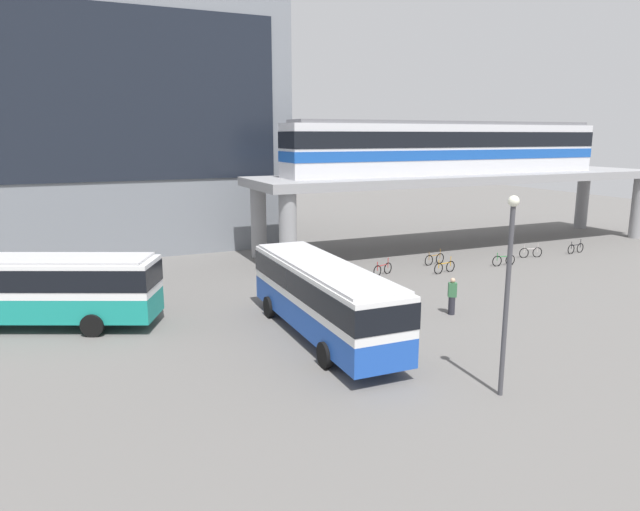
% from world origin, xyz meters
% --- Properties ---
extents(ground_plane, '(120.00, 120.00, 0.00)m').
position_xyz_m(ground_plane, '(0.00, 10.00, 0.00)').
color(ground_plane, '#605E5B').
extents(station_building, '(31.38, 15.66, 20.24)m').
position_xyz_m(station_building, '(-10.38, 28.55, 10.12)').
color(station_building, slate).
rests_on(station_building, ground_plane).
extents(elevated_platform, '(33.91, 7.30, 5.67)m').
position_xyz_m(elevated_platform, '(17.32, 15.12, 4.97)').
color(elevated_platform, gray).
rests_on(elevated_platform, ground_plane).
extents(train, '(25.93, 2.96, 3.84)m').
position_xyz_m(train, '(15.57, 15.12, 7.64)').
color(train, silver).
rests_on(train, elevated_platform).
extents(bus_main, '(2.92, 11.08, 3.22)m').
position_xyz_m(bus_main, '(-1.18, 1.11, 1.99)').
color(bus_main, '#1E4CB2').
rests_on(bus_main, ground_plane).
extents(bus_secondary, '(11.10, 6.89, 3.22)m').
position_xyz_m(bus_secondary, '(-12.47, 7.65, 1.99)').
color(bus_secondary, teal).
rests_on(bus_secondary, ground_plane).
extents(bicycle_orange, '(1.78, 0.35, 1.04)m').
position_xyz_m(bicycle_orange, '(10.67, 8.53, 0.36)').
color(bicycle_orange, black).
rests_on(bicycle_orange, ground_plane).
extents(bicycle_brown, '(1.77, 0.39, 1.04)m').
position_xyz_m(bicycle_brown, '(11.51, 10.79, 0.36)').
color(bicycle_brown, black).
rests_on(bicycle_brown, ground_plane).
extents(bicycle_black, '(1.79, 0.26, 1.04)m').
position_xyz_m(bicycle_black, '(23.19, 9.61, 0.36)').
color(bicycle_black, black).
rests_on(bicycle_black, ground_plane).
extents(bicycle_green, '(1.79, 0.21, 1.04)m').
position_xyz_m(bicycle_green, '(15.50, 8.60, 0.36)').
color(bicycle_green, black).
rests_on(bicycle_green, ground_plane).
extents(bicycle_silver, '(1.76, 0.45, 1.04)m').
position_xyz_m(bicycle_silver, '(19.06, 9.83, 0.36)').
color(bicycle_silver, black).
rests_on(bicycle_silver, ground_plane).
extents(bicycle_red, '(1.69, 0.71, 1.04)m').
position_xyz_m(bicycle_red, '(6.83, 9.65, 0.36)').
color(bicycle_red, black).
rests_on(bicycle_red, ground_plane).
extents(pedestrian_near_building, '(0.48, 0.42, 1.82)m').
position_xyz_m(pedestrian_near_building, '(5.82, 1.41, 0.86)').
color(pedestrian_near_building, '#26262D').
rests_on(pedestrian_near_building, ground_plane).
extents(lamp_post, '(0.36, 0.36, 6.67)m').
position_xyz_m(lamp_post, '(1.90, -6.42, 3.91)').
color(lamp_post, '#3F3F44').
rests_on(lamp_post, ground_plane).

